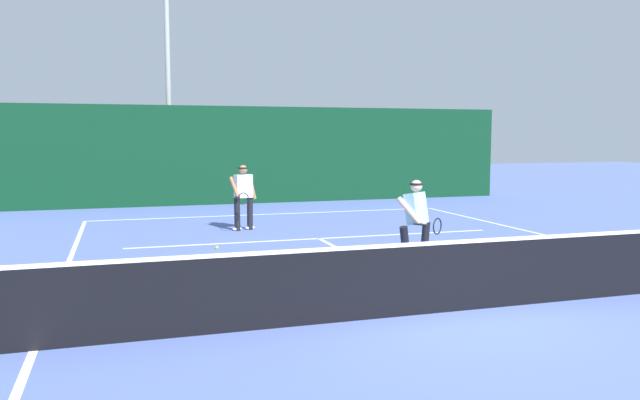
% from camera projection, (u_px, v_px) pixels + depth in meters
% --- Properties ---
extents(ground_plane, '(80.00, 80.00, 0.00)m').
position_uv_depth(ground_plane, '(460.00, 311.00, 8.64)').
color(ground_plane, '#5267AF').
extents(court_line_baseline_far, '(10.73, 0.10, 0.01)m').
position_uv_depth(court_line_baseline_far, '(271.00, 214.00, 19.31)').
color(court_line_baseline_far, white).
rests_on(court_line_baseline_far, ground_plane).
extents(court_line_sideline_left, '(0.10, 22.51, 0.01)m').
position_uv_depth(court_line_sideline_left, '(33.00, 351.00, 7.02)').
color(court_line_sideline_left, white).
rests_on(court_line_sideline_left, ground_plane).
extents(court_line_service, '(8.74, 0.10, 0.01)m').
position_uv_depth(court_line_service, '(319.00, 238.00, 14.71)').
color(court_line_service, white).
rests_on(court_line_service, ground_plane).
extents(court_line_centre, '(0.10, 6.40, 0.01)m').
position_uv_depth(court_line_centre, '(371.00, 265.00, 11.67)').
color(court_line_centre, white).
rests_on(court_line_centre, ground_plane).
extents(tennis_net, '(11.75, 0.09, 1.06)m').
position_uv_depth(tennis_net, '(460.00, 275.00, 8.59)').
color(tennis_net, '#1E4723').
rests_on(tennis_net, ground_plane).
extents(player_near, '(0.88, 1.05, 1.60)m').
position_uv_depth(player_near, '(416.00, 220.00, 11.39)').
color(player_near, black).
rests_on(player_near, ground_plane).
extents(player_far, '(0.71, 0.89, 1.66)m').
position_uv_depth(player_far, '(243.00, 194.00, 15.94)').
color(player_far, black).
rests_on(player_far, ground_plane).
extents(tennis_ball, '(0.07, 0.07, 0.07)m').
position_uv_depth(tennis_ball, '(217.00, 248.00, 13.34)').
color(tennis_ball, '#D1E033').
rests_on(tennis_ball, ground_plane).
extents(back_fence_windscreen, '(19.49, 0.12, 3.42)m').
position_uv_depth(back_fence_windscreen, '(250.00, 155.00, 22.24)').
color(back_fence_windscreen, '#0B341D').
rests_on(back_fence_windscreen, ground_plane).
extents(light_pole, '(0.55, 0.44, 7.71)m').
position_uv_depth(light_pole, '(168.00, 70.00, 22.45)').
color(light_pole, '#9EA39E').
rests_on(light_pole, ground_plane).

